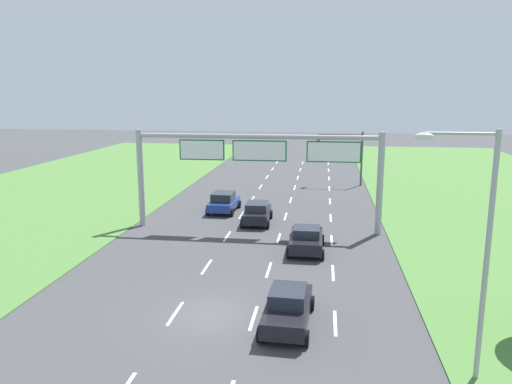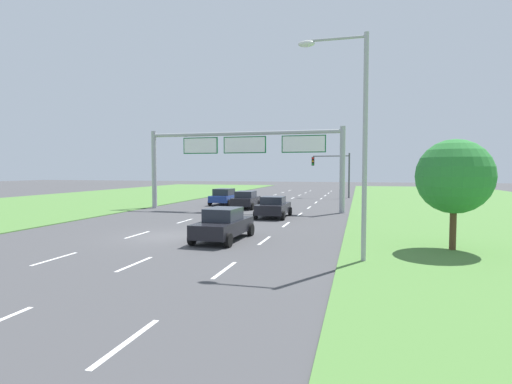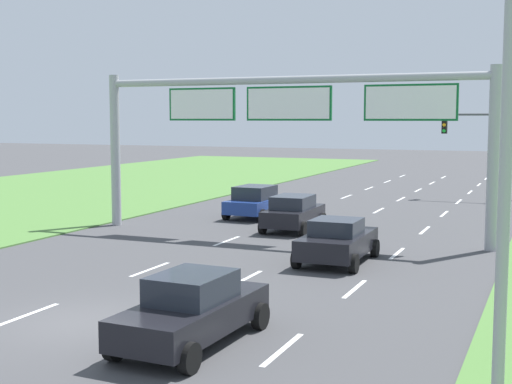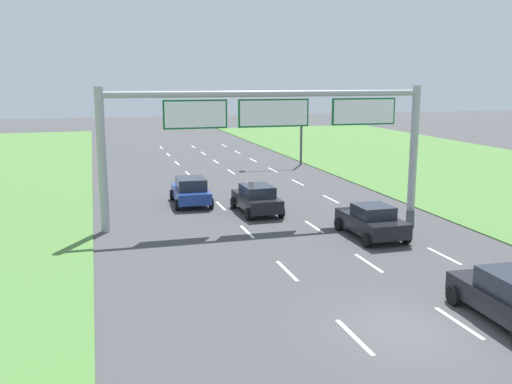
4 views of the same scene
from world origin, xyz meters
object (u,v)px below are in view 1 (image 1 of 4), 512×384
street_lamp (477,235)px  car_mid_lane (257,212)px  car_far_ahead (288,307)px  traffic_light_mast (343,148)px  car_lead_silver (306,239)px  car_near_red (224,202)px  sign_gantry (260,160)px

street_lamp → car_mid_lane: bearing=116.8°
car_far_ahead → traffic_light_mast: 32.84m
street_lamp → traffic_light_mast: bearing=94.8°
car_lead_silver → car_mid_lane: (-3.87, 6.20, 0.04)m
car_mid_lane → street_lamp: street_lamp is taller
traffic_light_mast → car_far_ahead: bearing=-95.8°
street_lamp → car_near_red: bearing=119.9°
car_near_red → street_lamp: (12.90, -22.46, 4.26)m
traffic_light_mast → car_mid_lane: bearing=-112.4°
car_near_red → car_far_ahead: bearing=-69.2°
car_near_red → car_lead_silver: (7.02, -9.37, -0.05)m
sign_gantry → street_lamp: size_ratio=2.03×
car_near_red → street_lamp: street_lamp is taller
sign_gantry → car_mid_lane: bearing=103.3°
car_far_ahead → street_lamp: (6.28, -3.15, 4.29)m
sign_gantry → street_lamp: 19.84m
car_lead_silver → car_far_ahead: car_far_ahead is taller
car_far_ahead → street_lamp: 8.23m
car_lead_silver → traffic_light_mast: bearing=82.3°
car_near_red → traffic_light_mast: size_ratio=0.73×
traffic_light_mast → street_lamp: 35.82m
car_lead_silver → car_far_ahead: 9.95m
car_near_red → street_lamp: size_ratio=0.48×
traffic_light_mast → street_lamp: street_lamp is taller
car_mid_lane → street_lamp: bearing=-64.8°
car_far_ahead → street_lamp: bearing=-24.3°
car_near_red → sign_gantry: sign_gantry is taller
car_mid_lane → street_lamp: 22.03m
car_near_red → car_mid_lane: 4.47m
car_near_red → traffic_light_mast: (9.91, 13.22, 3.04)m
car_lead_silver → sign_gantry: (-3.45, 4.43, 4.21)m
car_far_ahead → traffic_light_mast: (3.29, 32.53, 3.08)m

